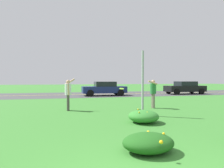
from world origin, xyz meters
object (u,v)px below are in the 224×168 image
object	(u,v)px
car_black_leftmost	(185,88)
person_catcher_green_shirt	(153,91)
frisbee_lime	(122,89)
sign_post_near_path	(143,83)
car_navy_center_left	(104,88)
person_thrower_white_shirt	(68,92)

from	to	relation	value
car_black_leftmost	person_catcher_green_shirt	bearing A→B (deg)	-131.57
frisbee_lime	sign_post_near_path	bearing A→B (deg)	-83.02
person_catcher_green_shirt	car_navy_center_left	distance (m)	9.82
person_thrower_white_shirt	car_navy_center_left	distance (m)	10.32
car_black_leftmost	car_navy_center_left	world-z (taller)	same
person_thrower_white_shirt	car_black_leftmost	bearing A→B (deg)	35.32
person_thrower_white_shirt	car_navy_center_left	bearing A→B (deg)	67.46
sign_post_near_path	car_navy_center_left	size ratio (longest dim) A/B	0.66
sign_post_near_path	person_catcher_green_shirt	size ratio (longest dim) A/B	1.81
sign_post_near_path	frisbee_lime	xyz separation A→B (m)	(-0.29, 2.35, -0.35)
person_thrower_white_shirt	car_black_leftmost	size ratio (longest dim) A/B	0.38
car_black_leftmost	person_thrower_white_shirt	bearing A→B (deg)	-144.68
person_thrower_white_shirt	frisbee_lime	distance (m)	2.96
person_catcher_green_shirt	car_black_leftmost	size ratio (longest dim) A/B	0.36
person_catcher_green_shirt	frisbee_lime	xyz separation A→B (m)	(-1.81, 0.25, 0.15)
sign_post_near_path	car_navy_center_left	bearing A→B (deg)	86.59
frisbee_lime	car_black_leftmost	distance (m)	14.18
sign_post_near_path	frisbee_lime	distance (m)	2.40
car_black_leftmost	car_navy_center_left	xyz separation A→B (m)	(-9.49, 0.00, 0.00)
person_thrower_white_shirt	frisbee_lime	size ratio (longest dim) A/B	6.19
sign_post_near_path	car_black_leftmost	bearing A→B (deg)	49.36
person_catcher_green_shirt	car_navy_center_left	bearing A→B (deg)	94.78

